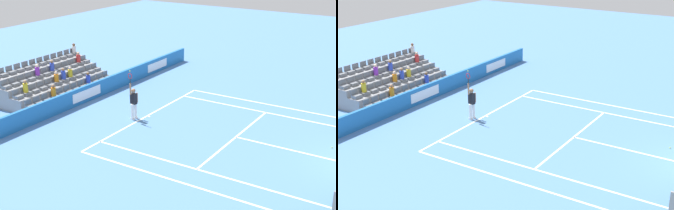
% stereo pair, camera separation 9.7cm
% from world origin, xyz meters
% --- Properties ---
extents(line_baseline, '(10.97, 0.10, 0.01)m').
position_xyz_m(line_baseline, '(0.00, -11.89, 0.00)').
color(line_baseline, white).
rests_on(line_baseline, ground).
extents(line_service, '(8.23, 0.10, 0.01)m').
position_xyz_m(line_service, '(0.00, -6.40, 0.00)').
color(line_service, white).
rests_on(line_service, ground).
extents(line_centre_service, '(0.10, 6.40, 0.01)m').
position_xyz_m(line_centre_service, '(0.00, -3.20, 0.00)').
color(line_centre_service, white).
rests_on(line_centre_service, ground).
extents(line_singles_sideline_left, '(0.10, 11.89, 0.01)m').
position_xyz_m(line_singles_sideline_left, '(4.12, -5.95, 0.00)').
color(line_singles_sideline_left, white).
rests_on(line_singles_sideline_left, ground).
extents(line_singles_sideline_right, '(0.10, 11.89, 0.01)m').
position_xyz_m(line_singles_sideline_right, '(-4.12, -5.95, 0.00)').
color(line_singles_sideline_right, white).
rests_on(line_singles_sideline_right, ground).
extents(line_doubles_sideline_left, '(0.10, 11.89, 0.01)m').
position_xyz_m(line_doubles_sideline_left, '(5.49, -5.95, 0.00)').
color(line_doubles_sideline_left, white).
rests_on(line_doubles_sideline_left, ground).
extents(line_doubles_sideline_right, '(0.10, 11.89, 0.01)m').
position_xyz_m(line_doubles_sideline_right, '(-5.49, -5.95, 0.00)').
color(line_doubles_sideline_right, white).
rests_on(line_doubles_sideline_right, ground).
extents(line_centre_mark, '(0.10, 0.20, 0.01)m').
position_xyz_m(line_centre_mark, '(0.00, -11.79, 0.00)').
color(line_centre_mark, white).
rests_on(line_centre_mark, ground).
extents(sponsor_barrier, '(23.45, 0.22, 1.03)m').
position_xyz_m(sponsor_barrier, '(0.00, -16.44, 0.51)').
color(sponsor_barrier, '#1E66AD').
rests_on(sponsor_barrier, ground).
extents(tennis_player, '(0.51, 0.39, 2.85)m').
position_xyz_m(tennis_player, '(0.75, -12.25, 0.99)').
color(tennis_player, white).
rests_on(tennis_player, ground).
extents(stadium_stand, '(7.44, 3.80, 2.53)m').
position_xyz_m(stadium_stand, '(-0.00, -19.37, 0.68)').
color(stadium_stand, gray).
rests_on(stadium_stand, ground).
extents(loose_tennis_ball, '(0.07, 0.07, 0.07)m').
position_xyz_m(loose_tennis_ball, '(-1.26, -1.93, 0.03)').
color(loose_tennis_ball, '#D1E533').
rests_on(loose_tennis_ball, ground).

